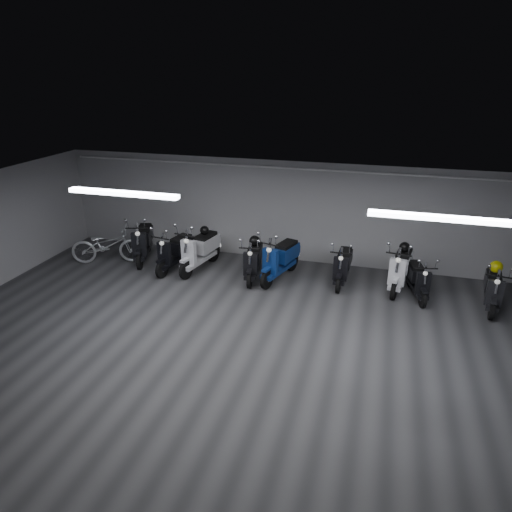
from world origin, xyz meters
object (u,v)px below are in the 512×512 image
(scooter_0, at_px, (142,236))
(scooter_9, at_px, (494,283))
(scooter_1, at_px, (175,246))
(scooter_8, at_px, (418,274))
(scooter_4, at_px, (280,253))
(bicycle, at_px, (107,241))
(helmet_3, at_px, (204,230))
(helmet_2, at_px, (405,247))
(scooter_3, at_px, (253,255))
(helmet_0, at_px, (255,241))
(scooter_2, at_px, (199,244))
(scooter_5, at_px, (343,260))
(scooter_6, at_px, (401,262))
(helmet_1, at_px, (496,267))

(scooter_0, height_order, scooter_9, scooter_0)
(scooter_1, relative_size, scooter_8, 1.14)
(scooter_4, bearing_deg, bicycle, -160.84)
(scooter_8, relative_size, helmet_3, 6.50)
(bicycle, relative_size, helmet_3, 7.89)
(scooter_1, height_order, bicycle, scooter_1)
(helmet_3, bearing_deg, scooter_0, -177.75)
(scooter_8, relative_size, helmet_2, 6.11)
(helmet_2, bearing_deg, scooter_4, -170.35)
(scooter_4, bearing_deg, helmet_2, 26.19)
(bicycle, xyz_separation_m, helmet_3, (2.73, 0.50, 0.41))
(scooter_0, distance_m, scooter_3, 3.34)
(scooter_4, distance_m, helmet_3, 2.19)
(scooter_8, bearing_deg, scooter_9, -17.33)
(scooter_1, distance_m, scooter_3, 2.18)
(scooter_3, xyz_separation_m, bicycle, (-4.20, -0.09, -0.02))
(scooter_8, xyz_separation_m, helmet_0, (-4.06, 0.18, 0.35))
(scooter_2, distance_m, scooter_4, 2.21)
(helmet_0, bearing_deg, bicycle, -175.47)
(scooter_5, xyz_separation_m, scooter_8, (1.78, -0.27, -0.04))
(scooter_4, xyz_separation_m, scooter_6, (2.95, 0.25, -0.02))
(scooter_6, bearing_deg, helmet_3, -169.92)
(scooter_3, relative_size, bicycle, 0.90)
(scooter_9, relative_size, helmet_1, 6.02)
(scooter_0, relative_size, scooter_3, 1.11)
(scooter_4, height_order, helmet_2, scooter_4)
(scooter_6, bearing_deg, bicycle, -166.21)
(scooter_8, bearing_deg, scooter_2, 166.37)
(scooter_3, xyz_separation_m, scooter_8, (4.03, 0.06, -0.05))
(scooter_4, bearing_deg, helmet_3, -170.67)
(scooter_2, xyz_separation_m, bicycle, (-2.67, -0.23, -0.11))
(scooter_9, bearing_deg, helmet_2, 167.57)
(scooter_0, distance_m, scooter_1, 1.20)
(helmet_3, bearing_deg, scooter_4, -7.21)
(scooter_9, bearing_deg, scooter_3, -173.14)
(scooter_1, bearing_deg, helmet_1, 11.78)
(scooter_6, relative_size, helmet_1, 6.76)
(scooter_4, xyz_separation_m, helmet_3, (-2.15, 0.27, 0.31))
(scooter_6, height_order, helmet_3, scooter_6)
(scooter_1, height_order, scooter_3, scooter_1)
(scooter_5, bearing_deg, bicycle, -173.78)
(scooter_2, distance_m, bicycle, 2.68)
(scooter_5, bearing_deg, helmet_1, -0.26)
(scooter_2, bearing_deg, helmet_1, 11.34)
(scooter_2, height_order, scooter_9, scooter_2)
(scooter_9, bearing_deg, helmet_3, -176.26)
(helmet_0, height_order, helmet_1, helmet_0)
(helmet_2, bearing_deg, helmet_1, -13.51)
(scooter_3, bearing_deg, helmet_0, 90.00)
(scooter_3, height_order, helmet_3, scooter_3)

